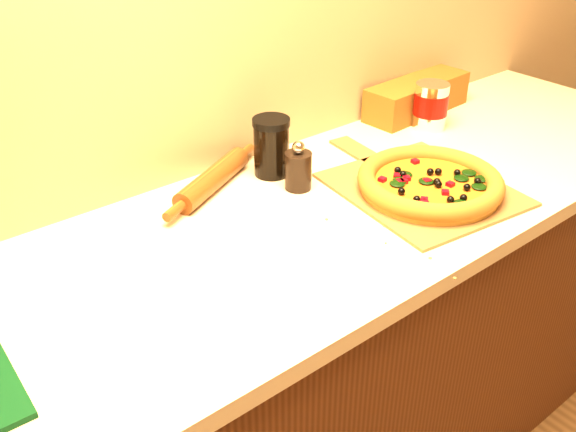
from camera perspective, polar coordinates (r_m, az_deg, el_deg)
The scene contains 9 objects.
cabinet at distance 1.63m, azimuth -3.92°, elevation -16.63°, with size 2.80×0.65×0.86m, color #45210E.
countertop at distance 1.33m, azimuth -4.60°, elevation -3.44°, with size 2.84×0.68×0.04m, color beige.
pizza_peel at distance 1.57m, azimuth 11.44°, elevation 2.59°, with size 0.41×0.56×0.01m.
pizza at distance 1.53m, azimuth 12.50°, elevation 2.92°, with size 0.34×0.34×0.05m.
pepper_grinder at distance 1.51m, azimuth 0.92°, elevation 4.18°, with size 0.06×0.06×0.12m.
rolling_pin at distance 1.53m, azimuth -6.71°, elevation 3.28°, with size 0.36×0.19×0.05m.
coffee_canister at distance 1.89m, azimuth 12.56°, elevation 9.59°, with size 0.10×0.10×0.13m.
bread_bag at distance 2.00m, azimuth 11.38°, elevation 10.37°, with size 0.36×0.12×0.10m, color brown.
dark_jar at distance 1.57m, azimuth -1.48°, elevation 6.19°, with size 0.09×0.09×0.15m.
Camera 1 is at (-0.61, 0.50, 1.63)m, focal length 40.00 mm.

